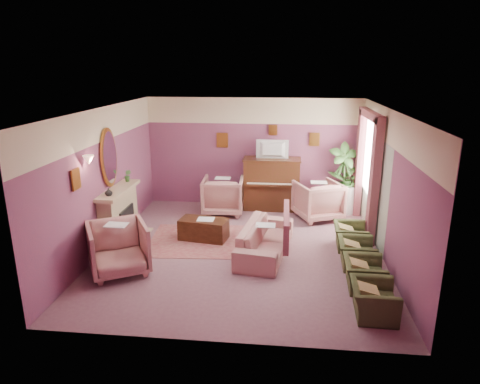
# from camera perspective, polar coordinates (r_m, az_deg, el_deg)

# --- Properties ---
(floor) EXTENTS (5.50, 6.00, 0.01)m
(floor) POSITION_cam_1_polar(r_m,az_deg,el_deg) (8.70, 0.20, -7.74)
(floor) COLOR #805662
(floor) RESTS_ON ground
(ceiling) EXTENTS (5.50, 6.00, 0.01)m
(ceiling) POSITION_cam_1_polar(r_m,az_deg,el_deg) (7.97, 0.22, 10.94)
(ceiling) COLOR beige
(ceiling) RESTS_ON wall_back
(wall_back) EXTENTS (5.50, 0.02, 2.80)m
(wall_back) POSITION_cam_1_polar(r_m,az_deg,el_deg) (11.13, 1.78, 5.26)
(wall_back) COLOR #6B3C5F
(wall_back) RESTS_ON floor
(wall_front) EXTENTS (5.50, 0.02, 2.80)m
(wall_front) POSITION_cam_1_polar(r_m,az_deg,el_deg) (5.41, -3.04, -7.22)
(wall_front) COLOR #6B3C5F
(wall_front) RESTS_ON floor
(wall_left) EXTENTS (0.02, 6.00, 2.80)m
(wall_left) POSITION_cam_1_polar(r_m,az_deg,el_deg) (8.92, -17.66, 1.62)
(wall_left) COLOR #6B3C5F
(wall_left) RESTS_ON floor
(wall_right) EXTENTS (0.02, 6.00, 2.80)m
(wall_right) POSITION_cam_1_polar(r_m,az_deg,el_deg) (8.41, 19.19, 0.60)
(wall_right) COLOR #6B3C5F
(wall_right) RESTS_ON floor
(picture_rail_band) EXTENTS (5.50, 0.01, 0.65)m
(picture_rail_band) POSITION_cam_1_polar(r_m,az_deg,el_deg) (10.96, 1.82, 10.77)
(picture_rail_band) COLOR beige
(picture_rail_band) RESTS_ON wall_back
(stripe_panel) EXTENTS (0.01, 3.00, 2.15)m
(stripe_panel) POSITION_cam_1_polar(r_m,az_deg,el_deg) (9.72, 17.28, 0.86)
(stripe_panel) COLOR #B1BBA7
(stripe_panel) RESTS_ON wall_right
(fireplace_surround) EXTENTS (0.30, 1.40, 1.10)m
(fireplace_surround) POSITION_cam_1_polar(r_m,az_deg,el_deg) (9.28, -15.82, -3.15)
(fireplace_surround) COLOR tan
(fireplace_surround) RESTS_ON floor
(fireplace_inset) EXTENTS (0.18, 0.72, 0.68)m
(fireplace_inset) POSITION_cam_1_polar(r_m,az_deg,el_deg) (9.29, -15.17, -4.05)
(fireplace_inset) COLOR black
(fireplace_inset) RESTS_ON floor
(fire_ember) EXTENTS (0.06, 0.54, 0.10)m
(fire_ember) POSITION_cam_1_polar(r_m,az_deg,el_deg) (9.34, -14.86, -5.10)
(fire_ember) COLOR orange
(fire_ember) RESTS_ON floor
(mantel_shelf) EXTENTS (0.40, 1.55, 0.07)m
(mantel_shelf) POSITION_cam_1_polar(r_m,az_deg,el_deg) (9.10, -15.92, 0.22)
(mantel_shelf) COLOR tan
(mantel_shelf) RESTS_ON fireplace_surround
(hearth) EXTENTS (0.55, 1.50, 0.02)m
(hearth) POSITION_cam_1_polar(r_m,az_deg,el_deg) (9.40, -14.42, -6.30)
(hearth) COLOR tan
(hearth) RESTS_ON floor
(mirror_frame) EXTENTS (0.04, 0.72, 1.20)m
(mirror_frame) POSITION_cam_1_polar(r_m,az_deg,el_deg) (8.99, -17.09, 4.41)
(mirror_frame) COLOR #AD6E28
(mirror_frame) RESTS_ON wall_left
(mirror_glass) EXTENTS (0.01, 0.60, 1.06)m
(mirror_glass) POSITION_cam_1_polar(r_m,az_deg,el_deg) (8.98, -16.94, 4.41)
(mirror_glass) COLOR white
(mirror_glass) RESTS_ON wall_left
(sconce_shade) EXTENTS (0.20, 0.20, 0.16)m
(sconce_shade) POSITION_cam_1_polar(r_m,az_deg,el_deg) (7.99, -19.54, 4.05)
(sconce_shade) COLOR #FCB997
(sconce_shade) RESTS_ON wall_left
(piano) EXTENTS (1.40, 0.60, 1.30)m
(piano) POSITION_cam_1_polar(r_m,az_deg,el_deg) (10.97, 4.22, 1.03)
(piano) COLOR #432312
(piano) RESTS_ON floor
(piano_keyshelf) EXTENTS (1.30, 0.12, 0.06)m
(piano_keyshelf) POSITION_cam_1_polar(r_m,az_deg,el_deg) (10.61, 4.17, 0.89)
(piano_keyshelf) COLOR #432312
(piano_keyshelf) RESTS_ON piano
(piano_keys) EXTENTS (1.20, 0.08, 0.02)m
(piano_keys) POSITION_cam_1_polar(r_m,az_deg,el_deg) (10.60, 4.17, 1.10)
(piano_keys) COLOR beige
(piano_keys) RESTS_ON piano
(piano_top) EXTENTS (1.45, 0.65, 0.04)m
(piano_top) POSITION_cam_1_polar(r_m,az_deg,el_deg) (10.81, 4.30, 4.40)
(piano_top) COLOR #432312
(piano_top) RESTS_ON piano
(television) EXTENTS (0.80, 0.12, 0.48)m
(television) POSITION_cam_1_polar(r_m,az_deg,el_deg) (10.71, 4.32, 5.86)
(television) COLOR black
(television) RESTS_ON piano
(print_back_left) EXTENTS (0.30, 0.03, 0.38)m
(print_back_left) POSITION_cam_1_polar(r_m,az_deg,el_deg) (11.12, -2.37, 6.92)
(print_back_left) COLOR #AD6E28
(print_back_left) RESTS_ON wall_back
(print_back_right) EXTENTS (0.26, 0.03, 0.34)m
(print_back_right) POSITION_cam_1_polar(r_m,az_deg,el_deg) (11.02, 9.90, 6.92)
(print_back_right) COLOR #AD6E28
(print_back_right) RESTS_ON wall_back
(print_back_mid) EXTENTS (0.22, 0.03, 0.26)m
(print_back_mid) POSITION_cam_1_polar(r_m,az_deg,el_deg) (10.97, 4.42, 8.23)
(print_back_mid) COLOR #AD6E28
(print_back_mid) RESTS_ON wall_back
(print_left_wall) EXTENTS (0.03, 0.28, 0.36)m
(print_left_wall) POSITION_cam_1_polar(r_m,az_deg,el_deg) (7.78, -21.04, 1.61)
(print_left_wall) COLOR #AD6E28
(print_left_wall) RESTS_ON wall_left
(window_blind) EXTENTS (0.03, 1.40, 1.80)m
(window_blind) POSITION_cam_1_polar(r_m,az_deg,el_deg) (9.81, 17.12, 4.78)
(window_blind) COLOR beige
(window_blind) RESTS_ON wall_right
(curtain_left) EXTENTS (0.16, 0.34, 2.60)m
(curtain_left) POSITION_cam_1_polar(r_m,az_deg,el_deg) (9.00, 17.46, 1.11)
(curtain_left) COLOR #87424D
(curtain_left) RESTS_ON floor
(curtain_right) EXTENTS (0.16, 0.34, 2.60)m
(curtain_right) POSITION_cam_1_polar(r_m,az_deg,el_deg) (10.76, 15.64, 3.71)
(curtain_right) COLOR #87424D
(curtain_right) RESTS_ON floor
(pelmet) EXTENTS (0.16, 2.20, 0.16)m
(pelmet) POSITION_cam_1_polar(r_m,az_deg,el_deg) (9.67, 17.08, 9.79)
(pelmet) COLOR #87424D
(pelmet) RESTS_ON wall_right
(mantel_plant) EXTENTS (0.16, 0.16, 0.28)m
(mantel_plant) POSITION_cam_1_polar(r_m,az_deg,el_deg) (9.54, -14.75, 2.13)
(mantel_plant) COLOR #3A6D2E
(mantel_plant) RESTS_ON mantel_shelf
(mantel_vase) EXTENTS (0.16, 0.16, 0.16)m
(mantel_vase) POSITION_cam_1_polar(r_m,az_deg,el_deg) (8.62, -17.12, -0.01)
(mantel_vase) COLOR beige
(mantel_vase) RESTS_ON mantel_shelf
(area_rug) EXTENTS (2.61, 1.96, 0.01)m
(area_rug) POSITION_cam_1_polar(r_m,az_deg,el_deg) (9.15, -4.09, -6.46)
(area_rug) COLOR #9A5150
(area_rug) RESTS_ON floor
(coffee_table) EXTENTS (1.07, 0.66, 0.45)m
(coffee_table) POSITION_cam_1_polar(r_m,az_deg,el_deg) (9.16, -4.87, -4.98)
(coffee_table) COLOR #351B0D
(coffee_table) RESTS_ON floor
(table_paper) EXTENTS (0.35, 0.28, 0.01)m
(table_paper) POSITION_cam_1_polar(r_m,az_deg,el_deg) (9.07, -4.59, -3.64)
(table_paper) COLOR white
(table_paper) RESTS_ON coffee_table
(sofa) EXTENTS (0.69, 2.06, 0.83)m
(sofa) POSITION_cam_1_polar(r_m,az_deg,el_deg) (8.42, 3.41, -5.55)
(sofa) COLOR tan
(sofa) RESTS_ON floor
(sofa_throw) EXTENTS (0.10, 1.56, 0.57)m
(sofa_throw) POSITION_cam_1_polar(r_m,az_deg,el_deg) (8.34, 6.18, -4.46)
(sofa_throw) COLOR #87424D
(sofa_throw) RESTS_ON sofa
(floral_armchair_left) EXTENTS (0.98, 0.98, 1.02)m
(floral_armchair_left) POSITION_cam_1_polar(r_m,az_deg,el_deg) (10.65, -2.28, -0.21)
(floral_armchair_left) COLOR tan
(floral_armchair_left) RESTS_ON floor
(floral_armchair_right) EXTENTS (0.98, 0.98, 1.02)m
(floral_armchair_right) POSITION_cam_1_polar(r_m,az_deg,el_deg) (10.43, 10.36, -0.84)
(floral_armchair_right) COLOR tan
(floral_armchair_right) RESTS_ON floor
(floral_armchair_front) EXTENTS (0.98, 0.98, 1.02)m
(floral_armchair_front) POSITION_cam_1_polar(r_m,az_deg,el_deg) (7.92, -15.94, -6.92)
(floral_armchair_front) COLOR tan
(floral_armchair_front) RESTS_ON floor
(olive_chair_a) EXTENTS (0.54, 0.76, 0.66)m
(olive_chair_a) POSITION_cam_1_polar(r_m,az_deg,el_deg) (6.77, 17.42, -12.98)
(olive_chair_a) COLOR #3F4823
(olive_chair_a) RESTS_ON floor
(olive_chair_b) EXTENTS (0.54, 0.76, 0.66)m
(olive_chair_b) POSITION_cam_1_polar(r_m,az_deg,el_deg) (7.48, 16.24, -9.91)
(olive_chair_b) COLOR #3F4823
(olive_chair_b) RESTS_ON floor
(olive_chair_c) EXTENTS (0.54, 0.76, 0.66)m
(olive_chair_c) POSITION_cam_1_polar(r_m,az_deg,el_deg) (8.21, 15.28, -7.38)
(olive_chair_c) COLOR #3F4823
(olive_chair_c) RESTS_ON floor
(olive_chair_d) EXTENTS (0.54, 0.76, 0.66)m
(olive_chair_d) POSITION_cam_1_polar(r_m,az_deg,el_deg) (8.96, 14.49, -5.27)
(olive_chair_d) COLOR #3F4823
(olive_chair_d) RESTS_ON floor
(side_table) EXTENTS (0.52, 0.52, 0.70)m
(side_table) POSITION_cam_1_polar(r_m,az_deg,el_deg) (11.07, 13.99, -0.90)
(side_table) COLOR white
(side_table) RESTS_ON floor
(side_plant_big) EXTENTS (0.30, 0.30, 0.34)m
(side_plant_big) POSITION_cam_1_polar(r_m,az_deg,el_deg) (10.93, 14.18, 1.70)
(side_plant_big) COLOR #3A6D2E
(side_plant_big) RESTS_ON side_table
(side_plant_small) EXTENTS (0.16, 0.16, 0.28)m
(side_plant_small) POSITION_cam_1_polar(r_m,az_deg,el_deg) (10.86, 14.86, 1.39)
(side_plant_small) COLOR #3A6D2E
(side_plant_small) RESTS_ON side_table
(palm_pot) EXTENTS (0.34, 0.34, 0.34)m
(palm_pot) POSITION_cam_1_polar(r_m,az_deg,el_deg) (11.09, 13.32, -1.80)
(palm_pot) COLOR #994636
(palm_pot) RESTS_ON floor
(palm_plant) EXTENTS (0.76, 0.76, 1.44)m
(palm_plant) POSITION_cam_1_polar(r_m,az_deg,el_deg) (10.85, 13.63, 2.66)
(palm_plant) COLOR #3A6D2E
(palm_plant) RESTS_ON palm_pot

